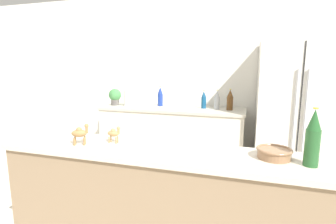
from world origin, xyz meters
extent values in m
cube|color=white|center=(0.00, 2.73, 1.27)|extent=(8.00, 0.06, 2.55)
cube|color=silver|center=(-0.29, 2.40, 0.45)|extent=(1.98, 0.60, 0.90)
cube|color=beige|center=(-0.29, 2.40, 0.92)|extent=(2.01, 0.63, 0.03)
cube|color=silver|center=(1.26, 2.32, 0.90)|extent=(0.85, 0.73, 1.80)
cube|color=black|center=(1.26, 1.95, 0.90)|extent=(0.01, 0.01, 1.73)
cylinder|color=#B2B5BA|center=(1.21, 1.93, 0.99)|extent=(0.02, 0.02, 0.99)
cylinder|color=#B2B5BA|center=(1.31, 1.93, 0.99)|extent=(0.02, 0.02, 0.99)
cube|color=#8C7256|center=(0.23, 0.47, 0.47)|extent=(2.20, 0.41, 0.94)
cube|color=beige|center=(0.23, 0.47, 0.96)|extent=(2.24, 0.45, 0.03)
cylinder|color=#595451|center=(-1.16, 2.37, 0.98)|extent=(0.12, 0.12, 0.08)
sphere|color=#478E4C|center=(-1.16, 2.37, 1.09)|extent=(0.18, 0.18, 0.18)
cylinder|color=white|center=(-0.93, 2.33, 1.05)|extent=(0.12, 0.12, 0.22)
cylinder|color=brown|center=(0.50, 2.41, 1.03)|extent=(0.08, 0.08, 0.17)
cone|color=brown|center=(0.50, 2.41, 1.16)|extent=(0.08, 0.08, 0.10)
cylinder|color=gold|center=(0.50, 2.41, 1.21)|extent=(0.03, 0.03, 0.01)
cylinder|color=navy|center=(-0.49, 2.49, 1.03)|extent=(0.08, 0.08, 0.17)
cone|color=navy|center=(-0.49, 2.49, 1.16)|extent=(0.07, 0.07, 0.10)
cylinder|color=gold|center=(-0.49, 2.49, 1.22)|extent=(0.03, 0.03, 0.01)
cylinder|color=navy|center=(0.15, 2.46, 1.01)|extent=(0.07, 0.07, 0.15)
cone|color=navy|center=(0.15, 2.46, 1.13)|extent=(0.06, 0.06, 0.09)
cylinder|color=gold|center=(0.15, 2.46, 1.18)|extent=(0.02, 0.02, 0.01)
cylinder|color=#B2B7BC|center=(0.33, 2.44, 1.02)|extent=(0.07, 0.07, 0.16)
cone|color=#B2B7BC|center=(0.33, 2.44, 1.14)|extent=(0.07, 0.07, 0.09)
cylinder|color=gold|center=(0.33, 2.44, 1.19)|extent=(0.02, 0.02, 0.01)
cylinder|color=#235628|center=(1.08, 0.45, 1.08)|extent=(0.08, 0.08, 0.20)
cone|color=#235628|center=(1.08, 0.45, 1.23)|extent=(0.07, 0.07, 0.11)
cylinder|color=gold|center=(1.08, 0.45, 1.30)|extent=(0.03, 0.03, 0.01)
cylinder|color=#8C6647|center=(0.90, 0.52, 1.00)|extent=(0.19, 0.19, 0.05)
torus|color=#8C6647|center=(0.90, 0.52, 1.03)|extent=(0.20, 0.20, 0.02)
ellipsoid|color=olive|center=(-0.36, 0.41, 1.06)|extent=(0.12, 0.09, 0.05)
sphere|color=olive|center=(-0.36, 0.41, 1.08)|extent=(0.04, 0.04, 0.04)
cylinder|color=olive|center=(-0.32, 0.43, 1.08)|extent=(0.02, 0.02, 0.05)
sphere|color=olive|center=(-0.32, 0.43, 1.11)|extent=(0.03, 0.03, 0.03)
cylinder|color=olive|center=(-0.34, 0.44, 1.00)|extent=(0.01, 0.01, 0.06)
cylinder|color=olive|center=(-0.33, 0.41, 1.00)|extent=(0.01, 0.01, 0.06)
cylinder|color=olive|center=(-0.40, 0.41, 1.00)|extent=(0.01, 0.01, 0.06)
cylinder|color=olive|center=(-0.39, 0.38, 1.00)|extent=(0.01, 0.01, 0.06)
ellipsoid|color=#A87F4C|center=(-0.16, 0.52, 1.04)|extent=(0.08, 0.04, 0.04)
sphere|color=#A87F4C|center=(-0.16, 0.52, 1.06)|extent=(0.03, 0.03, 0.03)
cylinder|color=#A87F4C|center=(-0.12, 0.52, 1.06)|extent=(0.02, 0.02, 0.04)
sphere|color=#A87F4C|center=(-0.12, 0.52, 1.09)|extent=(0.02, 0.02, 0.02)
cylinder|color=#A87F4C|center=(-0.14, 0.54, 1.00)|extent=(0.01, 0.01, 0.05)
cylinder|color=#A87F4C|center=(-0.14, 0.51, 1.00)|extent=(0.01, 0.01, 0.05)
cylinder|color=#A87F4C|center=(-0.19, 0.53, 1.00)|extent=(0.01, 0.01, 0.05)
cylinder|color=#A87F4C|center=(-0.19, 0.51, 1.00)|extent=(0.01, 0.01, 0.05)
camera|label=1|loc=(0.74, -1.07, 1.52)|focal=28.00mm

